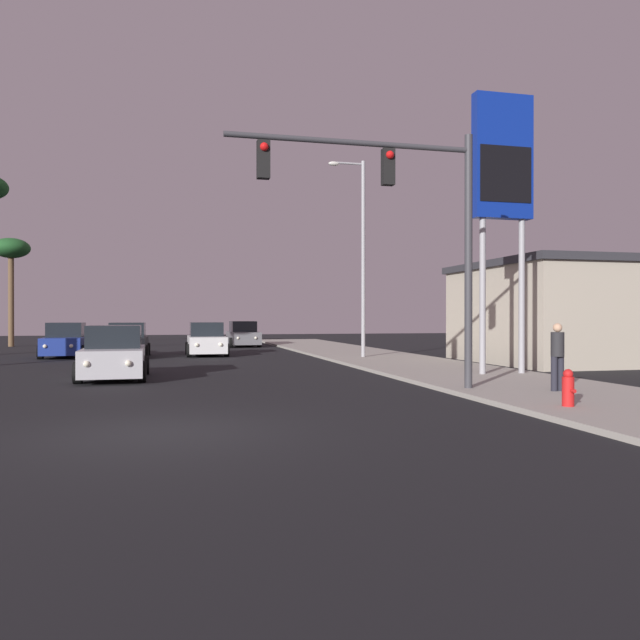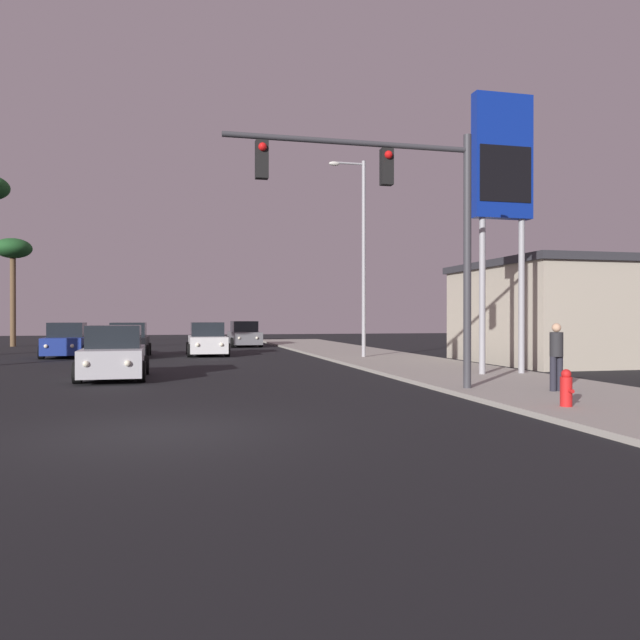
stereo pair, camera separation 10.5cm
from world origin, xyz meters
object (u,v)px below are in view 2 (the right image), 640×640
(gas_station_sign, at_px, (502,172))
(palm_tree_far, at_px, (13,253))
(car_silver, at_px, (114,354))
(car_black, at_px, (129,341))
(car_grey, at_px, (244,335))
(street_lamp, at_px, (361,248))
(car_blue, at_px, (67,341))
(pedestrian_on_sidewalk, at_px, (556,354))
(car_white, at_px, (207,340))
(traffic_light_mast, at_px, (403,208))
(fire_hydrant, at_px, (566,388))

(gas_station_sign, relative_size, palm_tree_far, 1.25)
(car_silver, bearing_deg, car_black, -89.79)
(car_grey, distance_m, street_lamp, 15.15)
(car_black, relative_size, car_silver, 1.00)
(gas_station_sign, distance_m, palm_tree_far, 33.71)
(car_blue, height_order, pedestrian_on_sidewalk, pedestrian_on_sidewalk)
(car_white, xyz_separation_m, gas_station_sign, (8.65, -13.97, 5.86))
(car_blue, bearing_deg, traffic_light_mast, 119.90)
(car_black, relative_size, gas_station_sign, 0.48)
(car_grey, xyz_separation_m, car_silver, (-6.42, -20.78, 0.00))
(car_white, height_order, gas_station_sign, gas_station_sign)
(car_black, xyz_separation_m, car_grey, (6.71, 9.83, 0.00))
(gas_station_sign, bearing_deg, car_grey, 103.90)
(car_white, distance_m, gas_station_sign, 17.44)
(traffic_light_mast, xyz_separation_m, fire_hydrant, (2.20, -3.49, -4.19))
(car_silver, relative_size, fire_hydrant, 5.70)
(car_white, xyz_separation_m, palm_tree_far, (-12.03, 12.65, 5.43))
(car_blue, height_order, palm_tree_far, palm_tree_far)
(car_white, bearing_deg, traffic_light_mast, 102.64)
(car_silver, relative_size, palm_tree_far, 0.60)
(street_lamp, relative_size, fire_hydrant, 11.84)
(car_black, height_order, gas_station_sign, gas_station_sign)
(car_silver, xyz_separation_m, palm_tree_far, (-8.52, 24.21, 5.43))
(car_black, xyz_separation_m, street_lamp, (10.51, -4.17, 4.36))
(car_blue, distance_m, pedestrian_on_sidewalk, 23.56)
(gas_station_sign, bearing_deg, car_white, 121.77)
(car_silver, distance_m, traffic_light_mast, 10.27)
(car_white, height_order, car_silver, same)
(car_grey, height_order, car_silver, same)
(car_silver, relative_size, gas_station_sign, 0.48)
(pedestrian_on_sidewalk, bearing_deg, car_silver, 147.37)
(car_grey, bearing_deg, fire_hydrant, 94.53)
(car_blue, distance_m, gas_station_sign, 21.70)
(car_grey, height_order, pedestrian_on_sidewalk, pedestrian_on_sidewalk)
(car_black, height_order, palm_tree_far, palm_tree_far)
(fire_hydrant, xyz_separation_m, palm_tree_far, (-18.14, 33.63, 5.70))
(car_blue, xyz_separation_m, palm_tree_far, (-5.30, 12.47, 5.43))
(street_lamp, height_order, palm_tree_far, street_lamp)
(traffic_light_mast, xyz_separation_m, gas_station_sign, (4.74, 3.52, 1.94))
(car_black, distance_m, street_lamp, 12.12)
(car_grey, bearing_deg, gas_station_sign, 102.37)
(car_silver, bearing_deg, palm_tree_far, -71.94)
(car_black, relative_size, palm_tree_far, 0.60)
(gas_station_sign, height_order, fire_hydrant, gas_station_sign)
(car_black, height_order, traffic_light_mast, traffic_light_mast)
(gas_station_sign, relative_size, fire_hydrant, 11.84)
(car_black, xyz_separation_m, car_silver, (0.30, -10.95, 0.00))
(car_blue, relative_size, palm_tree_far, 0.60)
(street_lamp, bearing_deg, traffic_light_mast, -102.42)
(car_white, xyz_separation_m, street_lamp, (6.71, -4.77, 4.36))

